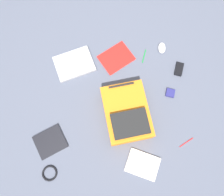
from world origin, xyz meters
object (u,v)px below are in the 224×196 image
at_px(book_comic, 51,142).
at_px(pen_blue, 145,56).
at_px(book_red, 117,58).
at_px(pen_black, 187,142).
at_px(computer_mouse, 162,48).
at_px(cable_coil, 50,173).
at_px(earbud_pouch, 171,93).
at_px(laptop, 75,64).
at_px(book_blue, 143,165).
at_px(backpack, 127,114).
at_px(power_brick, 180,69).

xyz_separation_m(book_comic, pen_blue, (0.79, 0.75, -0.01)).
height_order(book_red, pen_black, book_red).
distance_m(computer_mouse, cable_coil, 1.42).
bearing_deg(earbud_pouch, pen_black, -76.71).
distance_m(laptop, book_comic, 0.69).
distance_m(laptop, pen_blue, 0.62).
xyz_separation_m(laptop, cable_coil, (-0.17, -0.91, -0.01)).
xyz_separation_m(pen_black, earbud_pouch, (-0.10, 0.41, 0.01)).
height_order(book_comic, cable_coil, book_comic).
bearing_deg(book_blue, cable_coil, -175.71).
xyz_separation_m(laptop, pen_blue, (0.62, 0.07, -0.01)).
relative_size(backpack, cable_coil, 4.26).
xyz_separation_m(backpack, power_brick, (0.48, 0.41, -0.07)).
relative_size(book_red, earbud_pouch, 4.95).
xyz_separation_m(backpack, laptop, (-0.44, 0.47, -0.07)).
relative_size(laptop, earbud_pouch, 5.52).
height_order(laptop, pen_blue, laptop).
bearing_deg(backpack, computer_mouse, 60.89).
relative_size(laptop, pen_blue, 2.98).
height_order(book_blue, earbud_pouch, earbud_pouch).
bearing_deg(cable_coil, book_blue, 4.29).
relative_size(pen_black, earbud_pouch, 1.87).
height_order(cable_coil, pen_black, cable_coil).
distance_m(laptop, book_blue, 1.02).
distance_m(book_comic, power_brick, 1.25).
bearing_deg(pen_black, backpack, 155.09).
distance_m(computer_mouse, pen_blue, 0.18).
bearing_deg(earbud_pouch, laptop, 161.45).
bearing_deg(pen_black, computer_mouse, 99.58).
height_order(computer_mouse, cable_coil, computer_mouse).
bearing_deg(pen_blue, book_red, -175.73).
bearing_deg(power_brick, computer_mouse, 123.66).
height_order(cable_coil, pen_blue, cable_coil).
bearing_deg(book_red, cable_coil, -118.98).
height_order(pen_black, earbud_pouch, earbud_pouch).
distance_m(book_blue, pen_black, 0.40).
bearing_deg(pen_black, power_brick, 90.41).
relative_size(backpack, book_red, 1.44).
bearing_deg(pen_black, book_comic, 179.10).
xyz_separation_m(cable_coil, pen_blue, (0.79, 0.99, -0.00)).
bearing_deg(pen_black, pen_blue, 111.51).
relative_size(book_red, cable_coil, 2.95).
distance_m(book_blue, power_brick, 0.87).
distance_m(laptop, power_brick, 0.92).
height_order(cable_coil, earbud_pouch, earbud_pouch).
height_order(pen_blue, earbud_pouch, earbud_pouch).
height_order(book_blue, computer_mouse, computer_mouse).
distance_m(pen_black, earbud_pouch, 0.43).
bearing_deg(laptop, backpack, -46.66).
bearing_deg(power_brick, pen_blue, 155.46).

